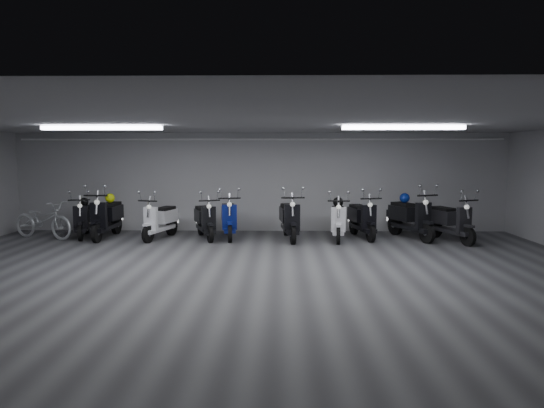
{
  "coord_description": "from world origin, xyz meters",
  "views": [
    {
      "loc": [
        0.58,
        -8.5,
        2.24
      ],
      "look_at": [
        0.38,
        2.5,
        1.05
      ],
      "focal_mm": 31.27,
      "sensor_mm": 36.0,
      "label": 1
    }
  ],
  "objects_px": {
    "scooter_6": "(338,215)",
    "helmet_2": "(338,202)",
    "scooter_1": "(106,210)",
    "helmet_1": "(110,198)",
    "scooter_0": "(83,213)",
    "scooter_3": "(205,214)",
    "scooter_4": "(229,212)",
    "helmet_0": "(405,198)",
    "scooter_8": "(411,211)",
    "scooter_5": "(289,212)",
    "helmet_3": "(84,202)",
    "scooter_2": "(160,214)",
    "scooter_7": "(362,212)",
    "bicycle": "(43,216)",
    "scooter_9": "(451,215)"
  },
  "relations": [
    {
      "from": "scooter_1",
      "to": "scooter_8",
      "type": "bearing_deg",
      "value": 1.98
    },
    {
      "from": "scooter_1",
      "to": "bicycle",
      "type": "bearing_deg",
      "value": -175.21
    },
    {
      "from": "scooter_0",
      "to": "bicycle",
      "type": "bearing_deg",
      "value": 179.04
    },
    {
      "from": "scooter_4",
      "to": "scooter_7",
      "type": "height_order",
      "value": "scooter_4"
    },
    {
      "from": "helmet_3",
      "to": "scooter_6",
      "type": "bearing_deg",
      "value": -4.64
    },
    {
      "from": "helmet_3",
      "to": "helmet_1",
      "type": "bearing_deg",
      "value": -8.29
    },
    {
      "from": "helmet_0",
      "to": "scooter_4",
      "type": "bearing_deg",
      "value": -177.21
    },
    {
      "from": "helmet_2",
      "to": "scooter_8",
      "type": "bearing_deg",
      "value": -1.4
    },
    {
      "from": "scooter_4",
      "to": "helmet_0",
      "type": "distance_m",
      "value": 4.67
    },
    {
      "from": "scooter_8",
      "to": "helmet_1",
      "type": "relative_size",
      "value": 7.96
    },
    {
      "from": "scooter_1",
      "to": "helmet_0",
      "type": "bearing_deg",
      "value": 3.86
    },
    {
      "from": "scooter_1",
      "to": "scooter_9",
      "type": "height_order",
      "value": "scooter_1"
    },
    {
      "from": "scooter_3",
      "to": "scooter_0",
      "type": "bearing_deg",
      "value": 155.78
    },
    {
      "from": "scooter_0",
      "to": "helmet_2",
      "type": "height_order",
      "value": "scooter_0"
    },
    {
      "from": "scooter_5",
      "to": "helmet_1",
      "type": "height_order",
      "value": "scooter_5"
    },
    {
      "from": "scooter_5",
      "to": "helmet_2",
      "type": "relative_size",
      "value": 7.11
    },
    {
      "from": "scooter_0",
      "to": "scooter_9",
      "type": "bearing_deg",
      "value": -17.62
    },
    {
      "from": "scooter_1",
      "to": "helmet_1",
      "type": "height_order",
      "value": "scooter_1"
    },
    {
      "from": "helmet_1",
      "to": "bicycle",
      "type": "bearing_deg",
      "value": -167.64
    },
    {
      "from": "scooter_2",
      "to": "scooter_7",
      "type": "bearing_deg",
      "value": 18.86
    },
    {
      "from": "scooter_6",
      "to": "helmet_2",
      "type": "distance_m",
      "value": 0.39
    },
    {
      "from": "scooter_2",
      "to": "scooter_7",
      "type": "distance_m",
      "value": 5.29
    },
    {
      "from": "helmet_0",
      "to": "scooter_9",
      "type": "bearing_deg",
      "value": -31.69
    },
    {
      "from": "scooter_8",
      "to": "helmet_3",
      "type": "xyz_separation_m",
      "value": [
        -8.71,
        0.35,
        0.18
      ]
    },
    {
      "from": "scooter_4",
      "to": "bicycle",
      "type": "xyz_separation_m",
      "value": [
        -4.86,
        -0.15,
        -0.09
      ]
    },
    {
      "from": "bicycle",
      "to": "scooter_1",
      "type": "bearing_deg",
      "value": -66.47
    },
    {
      "from": "scooter_8",
      "to": "helmet_3",
      "type": "relative_size",
      "value": 8.66
    },
    {
      "from": "scooter_5",
      "to": "helmet_2",
      "type": "distance_m",
      "value": 1.31
    },
    {
      "from": "scooter_3",
      "to": "scooter_7",
      "type": "xyz_separation_m",
      "value": [
        4.12,
        0.17,
        0.03
      ]
    },
    {
      "from": "scooter_3",
      "to": "bicycle",
      "type": "xyz_separation_m",
      "value": [
        -4.25,
        -0.05,
        -0.05
      ]
    },
    {
      "from": "scooter_5",
      "to": "helmet_0",
      "type": "relative_size",
      "value": 7.31
    },
    {
      "from": "scooter_6",
      "to": "helmet_2",
      "type": "relative_size",
      "value": 6.62
    },
    {
      "from": "scooter_5",
      "to": "scooter_6",
      "type": "xyz_separation_m",
      "value": [
        1.25,
        -0.03,
        -0.05
      ]
    },
    {
      "from": "scooter_8",
      "to": "scooter_5",
      "type": "bearing_deg",
      "value": 161.45
    },
    {
      "from": "scooter_4",
      "to": "helmet_0",
      "type": "height_order",
      "value": "scooter_4"
    },
    {
      "from": "scooter_3",
      "to": "scooter_6",
      "type": "height_order",
      "value": "scooter_6"
    },
    {
      "from": "scooter_5",
      "to": "bicycle",
      "type": "xyz_separation_m",
      "value": [
        -6.45,
        0.05,
        -0.11
      ]
    },
    {
      "from": "helmet_0",
      "to": "scooter_0",
      "type": "bearing_deg",
      "value": -179.04
    },
    {
      "from": "scooter_3",
      "to": "helmet_2",
      "type": "height_order",
      "value": "scooter_3"
    },
    {
      "from": "scooter_3",
      "to": "helmet_3",
      "type": "bearing_deg",
      "value": 151.84
    },
    {
      "from": "scooter_1",
      "to": "helmet_1",
      "type": "distance_m",
      "value": 0.41
    },
    {
      "from": "scooter_7",
      "to": "scooter_8",
      "type": "relative_size",
      "value": 0.92
    },
    {
      "from": "scooter_0",
      "to": "helmet_3",
      "type": "bearing_deg",
      "value": 90.0
    },
    {
      "from": "scooter_4",
      "to": "scooter_2",
      "type": "bearing_deg",
      "value": 176.29
    },
    {
      "from": "scooter_9",
      "to": "helmet_2",
      "type": "distance_m",
      "value": 2.84
    },
    {
      "from": "helmet_0",
      "to": "helmet_1",
      "type": "relative_size",
      "value": 1.05
    },
    {
      "from": "bicycle",
      "to": "helmet_0",
      "type": "bearing_deg",
      "value": -67.24
    },
    {
      "from": "scooter_2",
      "to": "scooter_4",
      "type": "height_order",
      "value": "scooter_4"
    },
    {
      "from": "helmet_3",
      "to": "scooter_3",
      "type": "bearing_deg",
      "value": -7.25
    },
    {
      "from": "scooter_1",
      "to": "scooter_5",
      "type": "xyz_separation_m",
      "value": [
        4.8,
        -0.14,
        -0.02
      ]
    }
  ]
}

